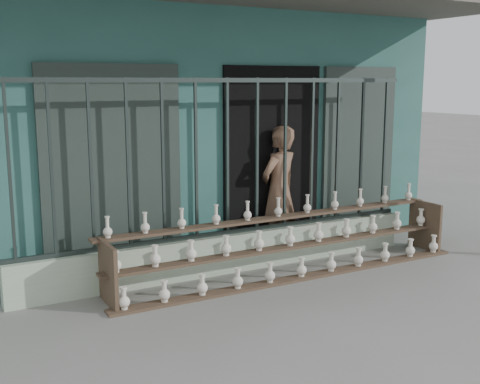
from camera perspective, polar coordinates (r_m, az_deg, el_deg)
ground at (r=6.10m, az=4.60°, el=-10.79°), size 60.00×60.00×0.00m
workshop_building at (r=9.52m, az=-9.42°, el=6.78°), size 7.40×6.60×3.21m
parapet_wall at (r=7.09m, az=-1.17°, el=-5.78°), size 5.00×0.20×0.45m
security_fence at (r=6.86m, az=-1.21°, el=3.26°), size 5.00×0.04×1.80m
shelf_rack at (r=7.01m, az=4.78°, el=-4.88°), size 4.50×0.68×0.85m
elderly_woman at (r=7.68m, az=3.72°, el=0.10°), size 0.71×0.58×1.66m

